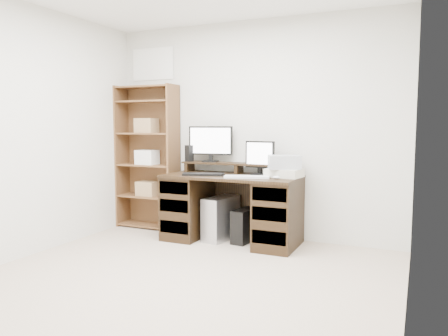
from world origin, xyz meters
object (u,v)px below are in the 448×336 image
Objects in this scene: desk at (232,207)px; monitor_wide at (211,142)px; monitor_small at (260,156)px; tower_black at (245,226)px; printer at (284,173)px; bookshelf at (148,156)px; tower_silver at (221,218)px.

desk is 2.82× the size of monitor_wide.
monitor_small reaches higher than tower_black.
tower_black is (0.14, 0.03, -0.20)m from desk.
monitor_small is at bearing 57.41° from tower_black.
printer is 1.84m from bookshelf.
bookshelf reaches higher than desk.
bookshelf is (-1.10, 0.19, 0.67)m from tower_silver.
tower_black is 0.22× the size of bookshelf.
desk is at bearing -0.13° from tower_silver.
desk is at bearing -40.14° from monitor_wide.
monitor_wide is 1.07m from tower_black.
tower_silver is at bearing -50.38° from monitor_wide.
tower_silver is at bearing -169.13° from printer.
bookshelf reaches higher than tower_black.
bookshelf is (-1.83, 0.15, 0.12)m from printer.
desk is 4.15× the size of printer.
monitor_small is (0.27, 0.18, 0.57)m from desk.
monitor_wide is at bearing 177.81° from printer.
monitor_wide is (-0.37, 0.23, 0.72)m from desk.
desk is at bearing -160.32° from tower_black.
bookshelf reaches higher than monitor_small.
printer is (0.32, -0.11, -0.16)m from monitor_small.
tower_black is at bearing -124.32° from monitor_small.
tower_silver is at bearing -171.27° from tower_black.
bookshelf reaches higher than tower_silver.
monitor_wide is at bearing -179.06° from monitor_small.
monitor_wide is 0.66m from monitor_small.
monitor_small is at bearing -13.42° from monitor_wide.
tower_black is at bearing -7.48° from bookshelf.
desk is 1.37m from bookshelf.
monitor_small is 1.51m from bookshelf.
desk reaches higher than tower_silver.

